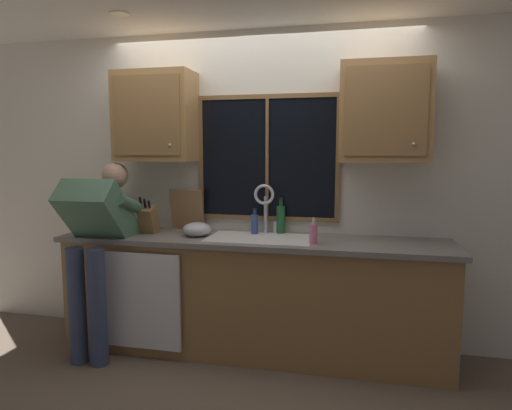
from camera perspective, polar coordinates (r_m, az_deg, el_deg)
name	(u,v)px	position (r m, az deg, el deg)	size (l,w,h in m)	color
back_wall	(261,188)	(3.72, 0.68, 2.21)	(5.35, 0.12, 2.55)	silver
ceiling_downlight_left	(119,14)	(3.53, -17.16, 22.45)	(0.14, 0.14, 0.01)	#FFEAB2
window_glass	(267,158)	(3.63, 1.48, 6.04)	(1.10, 0.02, 0.95)	black
window_frame_top	(267,96)	(3.65, 1.47, 13.79)	(1.17, 0.02, 0.04)	brown
window_frame_bottom	(267,218)	(3.66, 1.42, -1.69)	(1.17, 0.02, 0.04)	brown
window_frame_left	(201,158)	(3.77, -7.09, 6.02)	(0.04, 0.02, 0.95)	brown
window_frame_right	(338,158)	(3.56, 10.51, 5.90)	(0.04, 0.02, 0.95)	brown
window_mullion_center	(267,158)	(3.62, 1.44, 6.03)	(0.02, 0.02, 0.95)	brown
lower_cabinet_run	(252,297)	(3.56, -0.53, -11.79)	(2.95, 0.58, 0.88)	olive
countertop	(251,240)	(3.42, -0.61, -4.57)	(3.01, 0.62, 0.04)	slate
dishwasher_front	(143,301)	(3.52, -14.35, -11.90)	(0.60, 0.02, 0.74)	white
upper_cabinet_left	(156,117)	(3.77, -12.79, 11.00)	(0.64, 0.36, 0.72)	#A87A47
upper_cabinet_right	(384,113)	(3.42, 16.19, 11.33)	(0.64, 0.36, 0.72)	#A87A47
sink	(260,250)	(3.43, 0.49, -5.86)	(0.80, 0.46, 0.21)	silver
faucet	(266,203)	(3.54, 1.23, 0.31)	(0.18, 0.09, 0.40)	silver
person_standing	(98,236)	(3.61, -19.67, -3.80)	(0.53, 0.72, 1.49)	#384260
knife_block	(148,220)	(3.70, -13.67, -1.86)	(0.12, 0.18, 0.32)	olive
cutting_board	(187,210)	(3.78, -8.86, -0.60)	(0.28, 0.02, 0.35)	#997047
mixing_bowl	(197,229)	(3.51, -7.62, -3.14)	(0.23, 0.23, 0.11)	#B7B7BC
soap_dispenser	(313,234)	(3.21, 7.38, -3.68)	(0.06, 0.07, 0.19)	pink
bottle_green_glass	(255,223)	(3.57, -0.18, -2.39)	(0.06, 0.06, 0.21)	#334C8C
bottle_tall_clear	(281,219)	(3.59, 3.20, -1.78)	(0.07, 0.07, 0.29)	#1E592D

